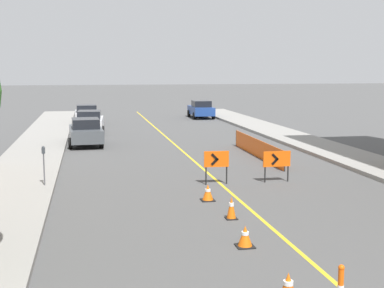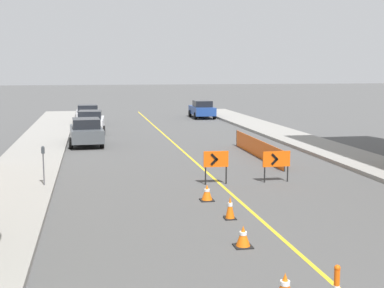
{
  "view_description": "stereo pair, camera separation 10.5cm",
  "coord_description": "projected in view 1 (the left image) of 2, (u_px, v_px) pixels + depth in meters",
  "views": [
    {
      "loc": [
        -5.0,
        0.11,
        4.46
      ],
      "look_at": [
        -0.31,
        24.11,
        1.0
      ],
      "focal_mm": 50.0,
      "sensor_mm": 36.0,
      "label": 1
    },
    {
      "loc": [
        -4.9,
        0.09,
        4.46
      ],
      "look_at": [
        -0.31,
        24.11,
        1.0
      ],
      "focal_mm": 50.0,
      "sensor_mm": 36.0,
      "label": 2
    }
  ],
  "objects": [
    {
      "name": "sidewalk_left",
      "position": [
        33.0,
        156.0,
        27.01
      ],
      "size": [
        2.99,
        55.65,
        0.18
      ],
      "color": "gray",
      "rests_on": "ground_plane"
    },
    {
      "name": "sidewalk_right",
      "position": [
        321.0,
        147.0,
        29.97
      ],
      "size": [
        2.99,
        55.65,
        0.18
      ],
      "color": "gray",
      "rests_on": "ground_plane"
    },
    {
      "name": "parked_car_opposite_side",
      "position": [
        201.0,
        109.0,
        48.5
      ],
      "size": [
        1.95,
        4.34,
        1.59
      ],
      "rotation": [
        0.0,
        0.0,
        -0.02
      ],
      "color": "navy",
      "rests_on": "ground_plane"
    },
    {
      "name": "traffic_cone_fifth",
      "position": [
        231.0,
        208.0,
        15.93
      ],
      "size": [
        0.35,
        0.35,
        0.7
      ],
      "color": "black",
      "rests_on": "ground_plane"
    },
    {
      "name": "traffic_cone_farthest",
      "position": [
        208.0,
        193.0,
        18.16
      ],
      "size": [
        0.47,
        0.47,
        0.56
      ],
      "color": "black",
      "rests_on": "ground_plane"
    },
    {
      "name": "traffic_cone_third",
      "position": [
        288.0,
        287.0,
        10.32
      ],
      "size": [
        0.47,
        0.47,
        0.56
      ],
      "color": "black",
      "rests_on": "ground_plane"
    },
    {
      "name": "lane_stripe",
      "position": [
        184.0,
        153.0,
        28.5
      ],
      "size": [
        0.12,
        55.65,
        0.01
      ],
      "color": "gold",
      "rests_on": "ground_plane"
    },
    {
      "name": "parked_car_curb_near",
      "position": [
        86.0,
        132.0,
        31.19
      ],
      "size": [
        2.03,
        4.39,
        1.59
      ],
      "rotation": [
        0.0,
        0.0,
        0.05
      ],
      "color": "#474C51",
      "rests_on": "ground_plane"
    },
    {
      "name": "parked_car_curb_mid",
      "position": [
        89.0,
        122.0,
        36.95
      ],
      "size": [
        2.04,
        4.39,
        1.59
      ],
      "rotation": [
        0.0,
        0.0,
        -0.06
      ],
      "color": "silver",
      "rests_on": "ground_plane"
    },
    {
      "name": "parking_meter_near_curb",
      "position": [
        44.0,
        158.0,
        19.61
      ],
      "size": [
        0.12,
        0.11,
        1.47
      ],
      "color": "#4C4C51",
      "rests_on": "sidewalk_left"
    },
    {
      "name": "arrow_barricade_primary",
      "position": [
        216.0,
        161.0,
        20.63
      ],
      "size": [
        0.97,
        0.12,
        1.3
      ],
      "rotation": [
        0.0,
        0.0,
        -0.06
      ],
      "color": "#EF560C",
      "rests_on": "ground_plane"
    },
    {
      "name": "arrow_barricade_secondary",
      "position": [
        277.0,
        160.0,
        21.07
      ],
      "size": [
        1.13,
        0.09,
        1.23
      ],
      "rotation": [
        0.0,
        0.0,
        0.01
      ],
      "color": "#EF560C",
      "rests_on": "ground_plane"
    },
    {
      "name": "parked_car_curb_far",
      "position": [
        87.0,
        114.0,
        42.93
      ],
      "size": [
        1.94,
        4.32,
        1.59
      ],
      "rotation": [
        0.0,
        0.0,
        0.01
      ],
      "color": "#B7B7BC",
      "rests_on": "ground_plane"
    },
    {
      "name": "safety_mesh_fence",
      "position": [
        257.0,
        148.0,
        27.19
      ],
      "size": [
        0.15,
        8.16,
        0.9
      ],
      "rotation": [
        0.0,
        0.0,
        1.56
      ],
      "color": "#EF560C",
      "rests_on": "ground_plane"
    },
    {
      "name": "traffic_cone_fourth",
      "position": [
        245.0,
        236.0,
        13.45
      ],
      "size": [
        0.46,
        0.46,
        0.55
      ],
      "color": "black",
      "rests_on": "ground_plane"
    }
  ]
}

